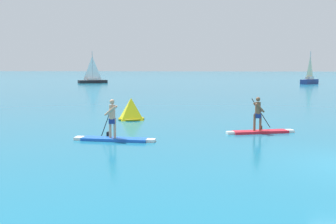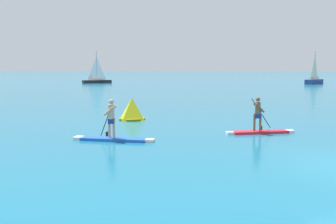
# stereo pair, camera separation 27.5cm
# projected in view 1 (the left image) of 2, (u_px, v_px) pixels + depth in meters

# --- Properties ---
(paddleboarder_near_left) EXTENTS (3.59, 0.99, 1.81)m
(paddleboarder_near_left) POSITION_uv_depth(u_px,v_px,m) (113.00, 133.00, 17.01)
(paddleboarder_near_left) COLOR blue
(paddleboarder_near_left) RESTS_ON ground
(paddleboarder_mid_center) EXTENTS (3.34, 1.36, 1.76)m
(paddleboarder_mid_center) POSITION_uv_depth(u_px,v_px,m) (260.00, 126.00, 18.93)
(paddleboarder_mid_center) COLOR red
(paddleboarder_mid_center) RESTS_ON ground
(race_marker_buoy) EXTENTS (1.77, 1.77, 1.32)m
(race_marker_buoy) POSITION_uv_depth(u_px,v_px,m) (131.00, 110.00, 23.62)
(race_marker_buoy) COLOR yellow
(race_marker_buoy) RESTS_ON ground
(sailboat_left_horizon) EXTENTS (5.30, 4.10, 5.90)m
(sailboat_left_horizon) POSITION_uv_depth(u_px,v_px,m) (93.00, 79.00, 73.63)
(sailboat_left_horizon) COLOR black
(sailboat_left_horizon) RESTS_ON ground
(sailboat_right_horizon) EXTENTS (3.95, 4.53, 5.78)m
(sailboat_right_horizon) POSITION_uv_depth(u_px,v_px,m) (309.00, 79.00, 70.24)
(sailboat_right_horizon) COLOR navy
(sailboat_right_horizon) RESTS_ON ground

